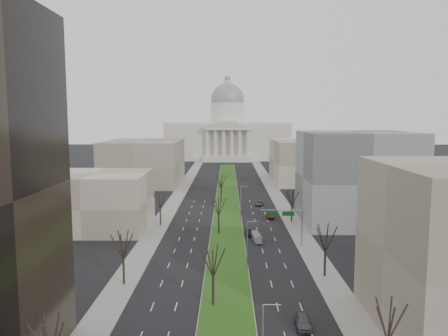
# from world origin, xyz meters

# --- Properties ---
(ground) EXTENTS (600.00, 600.00, 0.00)m
(ground) POSITION_xyz_m (0.00, 120.00, 0.00)
(ground) COLOR black
(ground) RESTS_ON ground
(median) EXTENTS (8.00, 222.03, 0.20)m
(median) POSITION_xyz_m (0.00, 118.99, 0.10)
(median) COLOR #999993
(median) RESTS_ON ground
(sidewalk_left) EXTENTS (5.00, 330.00, 0.15)m
(sidewalk_left) POSITION_xyz_m (-17.50, 95.00, 0.07)
(sidewalk_left) COLOR gray
(sidewalk_left) RESTS_ON ground
(sidewalk_right) EXTENTS (5.00, 330.00, 0.15)m
(sidewalk_right) POSITION_xyz_m (17.50, 95.00, 0.07)
(sidewalk_right) COLOR gray
(sidewalk_right) RESTS_ON ground
(capitol) EXTENTS (80.00, 46.00, 55.00)m
(capitol) POSITION_xyz_m (0.00, 269.59, 16.31)
(capitol) COLOR beige
(capitol) RESTS_ON ground
(building_beige_left) EXTENTS (26.00, 22.00, 14.00)m
(building_beige_left) POSITION_xyz_m (-33.00, 85.00, 7.00)
(building_beige_left) COLOR gray
(building_beige_left) RESTS_ON ground
(building_grey_right) EXTENTS (28.00, 26.00, 24.00)m
(building_grey_right) POSITION_xyz_m (34.00, 92.00, 12.00)
(building_grey_right) COLOR slate
(building_grey_right) RESTS_ON ground
(building_far_left) EXTENTS (30.00, 40.00, 18.00)m
(building_far_left) POSITION_xyz_m (-35.00, 160.00, 9.00)
(building_far_left) COLOR gray
(building_far_left) RESTS_ON ground
(building_far_right) EXTENTS (30.00, 40.00, 18.00)m
(building_far_right) POSITION_xyz_m (35.00, 165.00, 9.00)
(building_far_right) COLOR gray
(building_far_right) RESTS_ON ground
(tree_left_mid) EXTENTS (5.40, 5.40, 9.72)m
(tree_left_mid) POSITION_xyz_m (-17.20, 48.00, 7.00)
(tree_left_mid) COLOR black
(tree_left_mid) RESTS_ON ground
(tree_left_far) EXTENTS (5.28, 5.28, 9.50)m
(tree_left_far) POSITION_xyz_m (-17.20, 88.00, 6.84)
(tree_left_far) COLOR black
(tree_left_far) RESTS_ON ground
(tree_right_near) EXTENTS (5.16, 5.16, 9.29)m
(tree_right_near) POSITION_xyz_m (17.20, 22.00, 6.69)
(tree_right_near) COLOR black
(tree_right_near) RESTS_ON ground
(tree_right_mid) EXTENTS (5.52, 5.52, 9.94)m
(tree_right_mid) POSITION_xyz_m (17.20, 52.00, 7.16)
(tree_right_mid) COLOR black
(tree_right_mid) RESTS_ON ground
(tree_right_far) EXTENTS (5.04, 5.04, 9.07)m
(tree_right_far) POSITION_xyz_m (17.20, 92.00, 6.53)
(tree_right_far) COLOR black
(tree_right_far) RESTS_ON ground
(tree_median_a) EXTENTS (5.40, 5.40, 9.72)m
(tree_median_a) POSITION_xyz_m (-2.00, 40.00, 7.00)
(tree_median_a) COLOR black
(tree_median_a) RESTS_ON ground
(tree_median_b) EXTENTS (5.40, 5.40, 9.72)m
(tree_median_b) POSITION_xyz_m (-2.00, 80.00, 7.00)
(tree_median_b) COLOR black
(tree_median_b) RESTS_ON ground
(tree_median_c) EXTENTS (5.40, 5.40, 9.72)m
(tree_median_c) POSITION_xyz_m (-2.00, 120.00, 7.00)
(tree_median_c) COLOR black
(tree_median_c) RESTS_ON ground
(streetlamp_median_b) EXTENTS (1.90, 0.20, 9.16)m
(streetlamp_median_b) POSITION_xyz_m (3.76, 55.00, 4.81)
(streetlamp_median_b) COLOR gray
(streetlamp_median_b) RESTS_ON ground
(streetlamp_median_c) EXTENTS (1.90, 0.20, 9.16)m
(streetlamp_median_c) POSITION_xyz_m (3.76, 95.00, 4.81)
(streetlamp_median_c) COLOR gray
(streetlamp_median_c) RESTS_ON ground
(mast_arm_signs) EXTENTS (9.12, 0.24, 8.09)m
(mast_arm_signs) POSITION_xyz_m (13.49, 70.03, 6.11)
(mast_arm_signs) COLOR gray
(mast_arm_signs) RESTS_ON ground
(car_grey_near) EXTENTS (2.22, 5.04, 1.69)m
(car_grey_near) POSITION_xyz_m (10.20, 33.36, 0.84)
(car_grey_near) COLOR #47494F
(car_grey_near) RESTS_ON ground
(car_black) EXTENTS (1.83, 4.42, 1.42)m
(car_black) POSITION_xyz_m (5.20, 78.83, 0.71)
(car_black) COLOR black
(car_black) RESTS_ON ground
(car_red) EXTENTS (2.28, 5.11, 1.46)m
(car_red) POSITION_xyz_m (11.93, 96.29, 0.73)
(car_red) COLOR maroon
(car_red) RESTS_ON ground
(car_grey_far) EXTENTS (2.97, 5.38, 1.43)m
(car_grey_far) POSITION_xyz_m (10.22, 113.89, 0.71)
(car_grey_far) COLOR #515259
(car_grey_far) RESTS_ON ground
(box_van) EXTENTS (2.16, 6.72, 1.84)m
(box_van) POSITION_xyz_m (6.71, 74.01, 0.92)
(box_van) COLOR silver
(box_van) RESTS_ON ground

